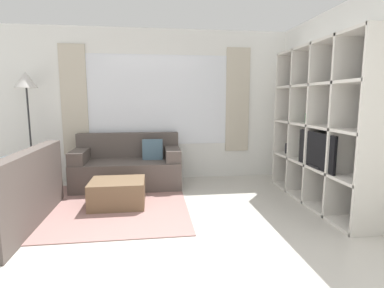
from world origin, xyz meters
name	(u,v)px	position (x,y,z in m)	size (l,w,h in m)	color
ground_plane	(169,272)	(0.00, 0.00, 0.00)	(16.00, 16.00, 0.00)	beige
wall_back	(159,105)	(0.00, 3.15, 1.36)	(5.89, 0.11, 2.70)	white
wall_right	(332,108)	(2.38, 1.56, 1.35)	(0.07, 4.32, 2.70)	white
area_rug	(89,207)	(-1.01, 1.71, 0.01)	(2.68, 2.14, 0.01)	gray
shelving_unit	(321,127)	(2.19, 1.46, 1.09)	(0.39, 2.15, 2.22)	#232328
couch_main	(128,167)	(-0.54, 2.69, 0.33)	(1.75, 0.84, 0.88)	#564C47
couch_side	(6,198)	(-1.82, 1.21, 0.33)	(0.84, 1.84, 0.88)	#564C47
ottoman	(118,193)	(-0.61, 1.71, 0.18)	(0.73, 0.59, 0.37)	brown
floor_lamp	(26,87)	(-2.13, 2.84, 1.66)	(0.35, 0.35, 1.91)	black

